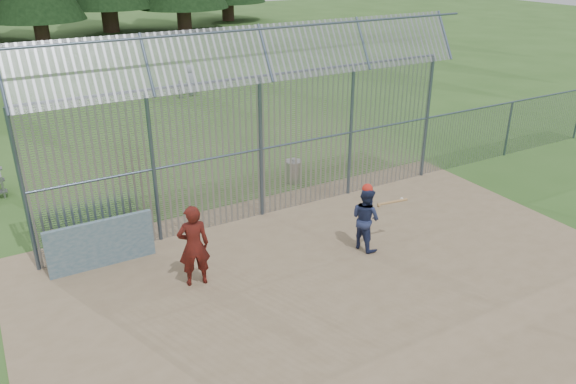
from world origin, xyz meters
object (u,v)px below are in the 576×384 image
batter (366,218)px  onlooker (194,246)px  dugout_wall (101,244)px  trash_can (293,171)px

batter → onlooker: size_ratio=0.85×
dugout_wall → trash_can: 6.95m
dugout_wall → onlooker: size_ratio=1.28×
dugout_wall → onlooker: onlooker is taller
onlooker → trash_can: (4.92, 4.07, -0.62)m
dugout_wall → batter: (5.99, -2.39, 0.23)m
dugout_wall → trash_can: size_ratio=3.05×
dugout_wall → trash_can: dugout_wall is taller
batter → trash_can: (0.59, 4.64, -0.47)m
batter → trash_can: batter is taller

